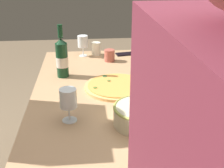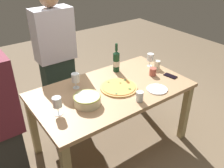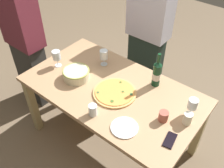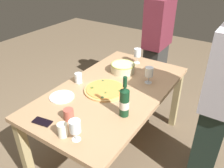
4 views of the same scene
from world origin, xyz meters
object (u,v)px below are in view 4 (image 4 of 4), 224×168
Objects in this scene: serving_bowl at (123,67)px; person_guest_left at (157,44)px; pizza at (105,90)px; dining_table at (112,97)px; cup_ceramic at (69,114)px; cup_amber at (78,78)px; person_host at (220,101)px; cell_phone at (42,122)px; wine_glass_near_pizza at (75,127)px; wine_glass_by_bottle at (137,53)px; cup_spare at (62,130)px; wine_bottle at (124,101)px; wine_glass_far_left at (149,73)px; side_plate at (62,97)px.

person_guest_left is at bearing 178.02° from serving_bowl.
pizza is 0.24× the size of person_guest_left.
cup_ceramic is (0.54, -0.03, 0.14)m from dining_table.
person_host is at bearing 102.70° from cup_amber.
dining_table is 0.92m from person_host.
wine_glass_near_pizza is at bearing -99.48° from cell_phone.
cup_spare is (1.32, 0.13, -0.07)m from wine_glass_by_bottle.
wine_glass_far_left is (-0.56, -0.06, -0.02)m from wine_bottle.
pizza is 0.45m from wine_glass_far_left.
wine_bottle is at bearing 129.82° from cup_ceramic.
dining_table is at bearing -23.98° from cell_phone.
wine_glass_far_left is at bearing 162.53° from cup_ceramic.
wine_glass_near_pizza is at bearing -4.10° from wine_glass_far_left.
wine_glass_by_bottle is 1.05m from person_host.
serving_bowl is 1.48× the size of wine_glass_by_bottle.
side_plate is (-0.18, -0.25, -0.04)m from cup_ceramic.
wine_glass_near_pizza is 0.78m from cup_amber.
serving_bowl is 2.52× the size of cup_spare.
cup_spare is 1.85m from person_guest_left.
dining_table is at bearing 176.50° from cup_ceramic.
serving_bowl is 1.06m from wine_glass_near_pizza.
wine_glass_far_left reaches higher than dining_table.
person_host is at bearing 81.29° from serving_bowl.
cup_amber reaches higher than pizza.
wine_glass_far_left is at bearing -20.46° from person_host.
cup_amber reaches higher than side_plate.
person_guest_left reaches higher than cup_ceramic.
dining_table is at bearing 0.00° from person_guest_left.
cup_ceramic is 0.87× the size of cup_spare.
dining_table is 4.20× the size of pizza.
cup_amber is 0.45× the size of side_plate.
person_guest_left is at bearing -178.48° from pizza.
cup_ceramic is 0.05× the size of person_host.
dining_table is 0.71m from cell_phone.
person_host is (-0.27, 1.21, 0.03)m from cup_amber.
serving_bowl is 1.73× the size of cell_phone.
wine_bottle is at bearing 72.57° from cup_amber.
cup_ceramic is at bearing -54.24° from cell_phone.
side_plate reaches higher than dining_table.
cup_spare is at bearing 34.66° from person_host.
person_guest_left is (-1.69, -0.03, 0.01)m from cup_ceramic.
pizza is at bearing -123.08° from wine_bottle.
wine_glass_far_left is 0.10× the size of person_guest_left.
dining_table is 7.48× the size of side_plate.
cup_amber reaches higher than cup_ceramic.
cup_spare reaches higher than cup_amber.
side_plate is at bearing -38.65° from wine_glass_far_left.
dining_table is 11.11× the size of cell_phone.
pizza is 2.35× the size of wine_glass_far_left.
wine_bottle is 1.98× the size of wine_glass_by_bottle.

